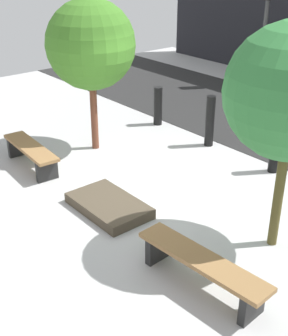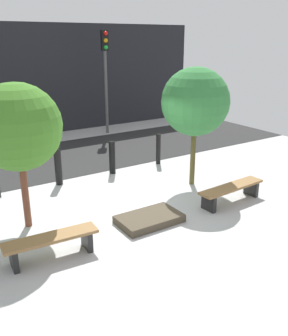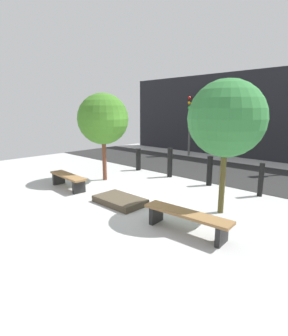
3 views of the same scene
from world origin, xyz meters
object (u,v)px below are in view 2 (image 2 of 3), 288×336
bench_right (231,190)px  bollard_left (58,166)px  bench_left (51,242)px  tree_behind_right_bench (195,102)px  bollard_center (112,157)px  planter_bed (149,219)px  tree_behind_left_bench (18,128)px  traffic_light_mid_west (105,64)px  bollard_right (158,149)px

bench_right → bollard_left: bearing=128.5°
bench_left → tree_behind_right_bench: 5.17m
bench_right → bollard_center: size_ratio=1.95×
planter_bed → bollard_left: 3.39m
bench_left → tree_behind_left_bench: 2.37m
tree_behind_left_bench → bench_left: bearing=-90.0°
tree_behind_left_bench → tree_behind_right_bench: (4.55, 0.00, 0.10)m
planter_bed → traffic_light_mid_west: bearing=68.6°
planter_bed → tree_behind_left_bench: 3.34m
bollard_left → planter_bed: bearing=-75.6°
bench_left → traffic_light_mid_west: size_ratio=0.42×
tree_behind_left_bench → bollard_center: 4.04m
planter_bed → bollard_left: (-0.83, 3.25, 0.46)m
tree_behind_right_bench → bench_left: bearing=-161.9°
tree_behind_right_bench → bollard_center: (-1.44, 1.96, -1.78)m
bench_left → bollard_right: bollard_right is taller
bench_left → bollard_right: 5.90m
planter_bed → bollard_right: size_ratio=1.41×
bench_right → bollard_center: (-1.44, 3.45, 0.17)m
bollard_left → bollard_center: size_ratio=1.12×
bench_right → bollard_right: size_ratio=1.96×
bollard_left → bench_left: bearing=-112.7°
traffic_light_mid_west → bollard_right: bearing=-96.9°
tree_behind_right_bench → bollard_center: bearing=126.3°
planter_bed → tree_behind_right_bench: (2.28, 1.29, 2.19)m
planter_bed → bench_left: bearing=-175.0°
bench_left → bench_right: 4.55m
bollard_right → tree_behind_left_bench: bearing=-157.7°
tree_behind_left_bench → bollard_left: bearing=53.7°
bollard_left → bench_right: bearing=-48.0°
bollard_left → traffic_light_mid_west: (3.89, 4.57, 2.29)m
planter_bed → tree_behind_right_bench: 3.41m
bollard_center → bench_right: bearing=-67.3°
planter_bed → tree_behind_right_bench: size_ratio=0.44×
bench_right → tree_behind_right_bench: tree_behind_right_bench is taller
traffic_light_mid_west → tree_behind_left_bench: bearing=-129.2°
tree_behind_right_bench → bollard_center: size_ratio=3.22×
traffic_light_mid_west → bollard_left: bearing=-130.4°
bollard_center → bench_left: bearing=-132.0°
tree_behind_left_bench → traffic_light_mid_west: (5.33, 6.53, 0.67)m
bollard_right → bench_left: bearing=-144.2°
bench_right → tree_behind_left_bench: size_ratio=0.63×
bollard_left → traffic_light_mid_west: bearing=49.6°
tree_behind_left_bench → traffic_light_mid_west: 8.46m
bench_right → planter_bed: (-2.28, 0.20, -0.24)m
bench_right → tree_behind_right_bench: size_ratio=0.61×
tree_behind_right_bench → bollard_left: bearing=147.8°
tree_behind_left_bench → tree_behind_right_bench: bearing=0.0°
bench_right → tree_behind_left_bench: bearing=158.3°
bench_left → bollard_right: (4.78, 3.45, 0.17)m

